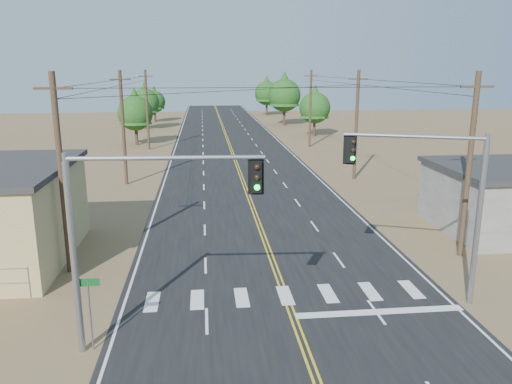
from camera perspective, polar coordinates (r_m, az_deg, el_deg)
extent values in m
cube|color=black|center=(44.05, -1.30, 0.67)|extent=(15.00, 200.00, 0.02)
cylinder|color=gray|center=(24.95, -24.48, -9.41)|extent=(0.06, 0.06, 1.50)
cylinder|color=#4C3826|center=(26.19, -21.34, 1.72)|extent=(0.30, 0.30, 10.00)
cube|color=#4C3826|center=(25.70, -22.18, 10.91)|extent=(1.80, 0.12, 0.12)
cylinder|color=#4C3826|center=(45.55, -14.93, 7.02)|extent=(0.30, 0.30, 10.00)
cube|color=#4C3826|center=(45.28, -15.27, 12.30)|extent=(1.80, 0.12, 0.12)
cylinder|color=#4C3826|center=(65.30, -12.33, 9.12)|extent=(0.30, 0.30, 10.00)
cube|color=#4C3826|center=(65.11, -12.53, 12.80)|extent=(1.80, 0.12, 0.12)
cylinder|color=#4C3826|center=(28.90, 23.16, 2.63)|extent=(0.30, 0.30, 10.00)
cube|color=#4C3826|center=(28.46, 23.97, 10.94)|extent=(1.80, 0.12, 0.12)
cylinder|color=#4C3826|center=(47.17, 11.38, 7.44)|extent=(0.30, 0.30, 10.00)
cube|color=#4C3826|center=(46.90, 11.63, 12.54)|extent=(1.80, 0.12, 0.12)
cylinder|color=#4C3826|center=(66.44, 6.23, 9.43)|extent=(0.30, 0.30, 10.00)
cube|color=#4C3826|center=(66.25, 6.33, 13.05)|extent=(1.80, 0.12, 0.12)
cylinder|color=gray|center=(18.78, -20.06, -7.41)|extent=(0.24, 0.24, 7.08)
cylinder|color=gray|center=(17.85, -21.00, 3.25)|extent=(0.18, 0.18, 0.61)
cylinder|color=gray|center=(17.08, -10.27, 3.85)|extent=(6.70, 0.57, 0.16)
cube|color=black|center=(17.07, 0.03, 1.82)|extent=(0.37, 0.32, 1.11)
sphere|color=black|center=(16.82, 0.13, 2.87)|extent=(0.20, 0.20, 0.20)
sphere|color=black|center=(16.89, 0.13, 1.69)|extent=(0.20, 0.20, 0.20)
sphere|color=#0CE533|center=(16.97, 0.13, 0.52)|extent=(0.20, 0.20, 0.20)
cylinder|color=gray|center=(23.29, 24.02, -3.51)|extent=(0.25, 0.25, 7.21)
cylinder|color=gray|center=(22.55, 24.92, 5.28)|extent=(0.19, 0.19, 0.62)
cylinder|color=gray|center=(22.22, 17.54, 6.08)|extent=(5.48, 2.24, 0.16)
cube|color=black|center=(22.35, 10.75, 4.79)|extent=(0.45, 0.42, 1.13)
sphere|color=black|center=(22.15, 11.08, 5.64)|extent=(0.21, 0.21, 0.21)
sphere|color=black|center=(22.20, 11.04, 4.72)|extent=(0.21, 0.21, 0.21)
sphere|color=#0CE533|center=(22.26, 11.00, 3.80)|extent=(0.21, 0.21, 0.21)
cylinder|color=gray|center=(19.60, -18.41, -13.21)|extent=(0.07, 0.07, 2.79)
cube|color=#0B521C|center=(19.07, -18.71, -9.76)|extent=(0.84, 0.05, 0.28)
cylinder|color=#3F2D1E|center=(70.07, -13.51, 6.40)|extent=(0.43, 0.43, 2.81)
cone|color=#1B4513|center=(69.70, -13.69, 9.58)|extent=(4.37, 4.37, 5.00)
sphere|color=#1B4513|center=(69.77, -13.64, 8.75)|extent=(4.68, 4.68, 4.68)
cylinder|color=#3F2D1E|center=(88.18, -12.49, 7.96)|extent=(0.44, 0.44, 2.92)
cone|color=#1B4513|center=(87.87, -12.63, 10.59)|extent=(4.54, 4.54, 5.19)
sphere|color=#1B4513|center=(87.93, -12.59, 9.90)|extent=(4.86, 4.86, 4.86)
cylinder|color=#3F2D1E|center=(100.40, -11.47, 8.59)|extent=(0.44, 0.44, 2.54)
cone|color=#1B4513|center=(100.15, -11.57, 10.59)|extent=(3.94, 3.94, 4.51)
sphere|color=#1B4513|center=(100.20, -11.55, 10.07)|extent=(4.23, 4.23, 4.23)
cylinder|color=#3F2D1E|center=(77.58, 6.67, 7.39)|extent=(0.40, 0.40, 2.83)
cone|color=#1B4513|center=(77.24, 6.75, 10.29)|extent=(4.40, 4.40, 5.03)
sphere|color=#1B4513|center=(77.31, 6.73, 9.53)|extent=(4.71, 4.71, 4.71)
cylinder|color=#3F2D1E|center=(92.57, 3.23, 8.72)|extent=(0.50, 0.50, 3.53)
cone|color=#1B4513|center=(92.26, 3.27, 11.76)|extent=(5.50, 5.50, 6.28)
sphere|color=#1B4513|center=(92.32, 3.26, 10.97)|extent=(5.89, 5.89, 5.89)
cylinder|color=#3F2D1E|center=(112.59, 1.22, 9.57)|extent=(0.48, 0.48, 3.15)
cone|color=#1B4513|center=(112.34, 1.23, 11.79)|extent=(4.90, 4.90, 5.61)
sphere|color=#1B4513|center=(112.39, 1.23, 11.21)|extent=(5.26, 5.26, 5.26)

